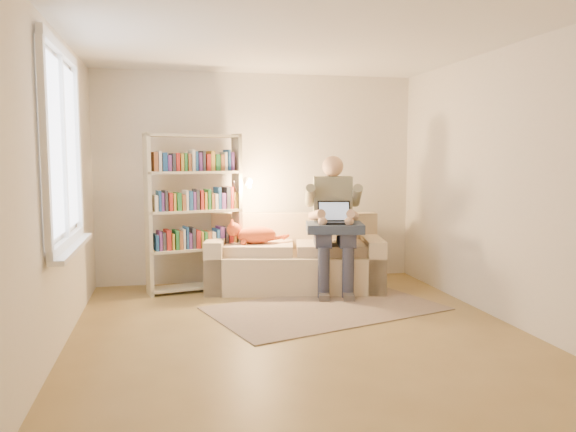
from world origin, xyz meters
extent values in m
plane|color=olive|center=(0.00, 0.00, 0.00)|extent=(4.50, 4.50, 0.00)
cube|color=white|center=(0.00, 0.00, 2.60)|extent=(4.00, 4.50, 0.02)
cube|color=silver|center=(-2.00, 0.00, 1.30)|extent=(0.02, 4.50, 2.60)
cube|color=silver|center=(2.00, 0.00, 1.30)|extent=(0.02, 4.50, 2.60)
cube|color=silver|center=(0.00, 2.25, 1.30)|extent=(4.00, 0.02, 2.60)
cube|color=silver|center=(0.00, -2.25, 1.30)|extent=(4.00, 0.02, 2.60)
plane|color=white|center=(-1.97, 0.20, 1.65)|extent=(0.00, 1.50, 1.50)
cube|color=white|center=(-1.96, 0.20, 2.44)|extent=(0.05, 1.50, 0.08)
cube|color=white|center=(-1.96, 0.20, 0.86)|extent=(0.05, 1.50, 0.08)
cube|color=white|center=(-1.96, 0.20, 1.65)|extent=(0.04, 0.05, 1.50)
cube|color=white|center=(-1.92, 0.20, 0.81)|extent=(0.12, 1.52, 0.04)
cube|color=beige|center=(0.34, 1.70, 0.22)|extent=(2.20, 1.33, 0.43)
cube|color=beige|center=(0.42, 2.05, 0.65)|extent=(2.05, 0.63, 0.44)
cube|color=beige|center=(-0.56, 1.89, 0.31)|extent=(0.39, 0.95, 0.62)
cube|color=beige|center=(1.25, 1.51, 0.31)|extent=(0.39, 0.95, 0.62)
cube|color=beige|center=(-0.12, 1.75, 0.49)|extent=(0.98, 0.78, 0.12)
cube|color=beige|center=(0.78, 1.55, 0.49)|extent=(0.98, 0.78, 0.12)
cube|color=gray|center=(0.79, 1.65, 1.03)|extent=(0.49, 0.34, 0.62)
sphere|color=tan|center=(0.79, 1.62, 1.46)|extent=(0.25, 0.25, 0.25)
cube|color=#323546|center=(0.60, 1.39, 0.66)|extent=(0.28, 0.53, 0.19)
cube|color=#323546|center=(0.86, 1.33, 0.66)|extent=(0.28, 0.53, 0.19)
cylinder|color=#323546|center=(0.54, 1.14, 0.29)|extent=(0.13, 0.13, 0.58)
cylinder|color=#323546|center=(0.81, 1.09, 0.29)|extent=(0.13, 0.13, 0.58)
ellipsoid|color=orange|center=(-0.13, 1.72, 0.66)|extent=(0.50, 0.33, 0.21)
sphere|color=orange|center=(-0.39, 1.73, 0.73)|extent=(0.16, 0.16, 0.16)
cylinder|color=orange|center=(0.12, 1.71, 0.62)|extent=(0.23, 0.09, 0.06)
cube|color=#2A3549|center=(0.78, 1.32, 0.77)|extent=(0.73, 0.64, 0.10)
cube|color=black|center=(0.77, 1.27, 0.83)|extent=(0.42, 0.33, 0.02)
cube|color=black|center=(0.80, 1.40, 0.95)|extent=(0.39, 0.20, 0.23)
plane|color=#8CA5CC|center=(0.80, 1.40, 0.95)|extent=(0.37, 0.22, 0.30)
cube|color=beige|center=(-1.35, 1.72, 0.92)|extent=(0.10, 0.28, 1.84)
cube|color=beige|center=(-0.31, 1.94, 0.92)|extent=(0.10, 0.28, 1.84)
cube|color=beige|center=(-0.83, 1.83, 0.05)|extent=(1.13, 0.50, 0.03)
cube|color=beige|center=(-0.83, 1.83, 0.50)|extent=(1.13, 0.50, 0.03)
cube|color=beige|center=(-0.83, 1.83, 0.95)|extent=(1.13, 0.50, 0.03)
cube|color=beige|center=(-0.83, 1.83, 1.39)|extent=(1.13, 0.50, 0.03)
cube|color=beige|center=(-0.83, 1.83, 1.81)|extent=(1.13, 0.50, 0.03)
cube|color=#333338|center=(-0.83, 1.83, 0.62)|extent=(0.96, 0.41, 0.22)
cube|color=#B2261E|center=(-0.83, 1.83, 1.07)|extent=(0.96, 0.41, 0.22)
cube|color=gold|center=(-0.83, 1.83, 1.52)|extent=(0.96, 0.41, 0.22)
cylinder|color=silver|center=(-0.39, 1.92, 0.98)|extent=(0.10, 0.10, 0.04)
cone|color=silver|center=(-0.21, 1.84, 1.26)|extent=(0.15, 0.17, 0.15)
cube|color=gray|center=(0.45, 0.72, 0.01)|extent=(2.60, 1.98, 0.01)
camera|label=1|loc=(-1.13, -4.75, 1.57)|focal=35.00mm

